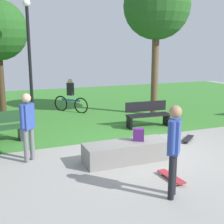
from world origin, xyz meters
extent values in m
plane|color=gray|center=(0.00, 0.00, 0.00)|extent=(28.00, 28.00, 0.00)
cube|color=#387A2D|center=(0.00, 7.68, 0.00)|extent=(26.60, 12.63, 0.01)
cube|color=gray|center=(-0.91, -0.36, 0.25)|extent=(2.17, 0.73, 0.49)
cube|color=#4C1E66|center=(-0.56, -0.35, 0.65)|extent=(0.34, 0.31, 0.32)
cylinder|color=black|center=(-0.94, -2.46, 0.44)|extent=(0.12, 0.12, 0.87)
cylinder|color=black|center=(-0.80, -2.30, 0.44)|extent=(0.12, 0.12, 0.87)
cube|color=#2D4799|center=(-0.87, -2.38, 1.20)|extent=(0.36, 0.37, 0.66)
cylinder|color=#2D4799|center=(-0.99, -2.51, 1.23)|extent=(0.09, 0.09, 0.60)
cylinder|color=#2D4799|center=(-0.76, -2.26, 1.23)|extent=(0.09, 0.09, 0.60)
sphere|color=#9E7556|center=(-0.87, -2.38, 1.68)|extent=(0.24, 0.24, 0.24)
cylinder|color=slate|center=(-3.10, 0.63, 0.42)|extent=(0.12, 0.12, 0.84)
cylinder|color=slate|center=(-3.26, 0.48, 0.42)|extent=(0.12, 0.12, 0.84)
cube|color=#2D4799|center=(-3.18, 0.56, 1.16)|extent=(0.37, 0.36, 0.63)
cylinder|color=#2D4799|center=(-3.06, 0.67, 1.18)|extent=(0.09, 0.09, 0.58)
cylinder|color=#2D4799|center=(-3.31, 0.44, 1.18)|extent=(0.09, 0.09, 0.58)
sphere|color=tan|center=(-3.18, 0.56, 1.62)|extent=(0.23, 0.23, 0.23)
cube|color=#A5262D|center=(-0.46, -1.73, 0.07)|extent=(0.24, 0.81, 0.02)
cylinder|color=silver|center=(-0.36, -2.00, 0.03)|extent=(0.03, 0.06, 0.06)
cylinder|color=silver|center=(-0.52, -2.01, 0.03)|extent=(0.03, 0.06, 0.06)
cylinder|color=silver|center=(-0.39, -1.44, 0.03)|extent=(0.03, 0.06, 0.06)
cylinder|color=silver|center=(-0.55, -1.45, 0.03)|extent=(0.03, 0.06, 0.06)
cube|color=black|center=(1.58, 0.46, 0.07)|extent=(0.74, 0.68, 0.02)
cylinder|color=silver|center=(1.42, 0.22, 0.03)|extent=(0.06, 0.06, 0.06)
cylinder|color=silver|center=(1.31, 0.34, 0.03)|extent=(0.06, 0.06, 0.06)
cylinder|color=silver|center=(1.84, 0.58, 0.03)|extent=(0.06, 0.06, 0.06)
cylinder|color=silver|center=(1.73, 0.71, 0.03)|extent=(0.06, 0.06, 0.06)
cube|color=#2D2D33|center=(-3.24, 2.49, 0.23)|extent=(0.12, 0.40, 0.45)
cube|color=black|center=(1.21, 2.35, 0.45)|extent=(1.62, 0.52, 0.06)
cube|color=black|center=(1.22, 2.57, 0.73)|extent=(1.60, 0.14, 0.36)
cube|color=black|center=(1.95, 2.31, 0.23)|extent=(0.10, 0.40, 0.45)
cube|color=black|center=(0.48, 2.38, 0.23)|extent=(0.10, 0.40, 0.45)
cylinder|color=brown|center=(2.45, 4.12, 1.84)|extent=(0.29, 0.29, 3.68)
sphere|color=#23561E|center=(2.45, 4.12, 4.49)|extent=(2.71, 2.71, 2.71)
cylinder|color=#42301E|center=(-3.55, 7.21, 1.40)|extent=(0.28, 0.28, 2.79)
cylinder|color=black|center=(-2.54, 4.83, 2.15)|extent=(0.12, 0.12, 4.29)
sphere|color=silver|center=(-2.54, 4.83, 4.41)|extent=(0.28, 0.28, 0.28)
torus|color=black|center=(-0.37, 5.59, 0.33)|extent=(0.51, 0.59, 0.72)
torus|color=black|center=(-1.08, 6.43, 0.33)|extent=(0.51, 0.59, 0.72)
cube|color=#2659A5|center=(-0.73, 6.01, 0.53)|extent=(0.67, 0.78, 0.08)
cube|color=black|center=(-0.73, 6.01, 1.03)|extent=(0.32, 0.33, 0.56)
sphere|color=tan|center=(-0.73, 6.01, 1.38)|extent=(0.22, 0.22, 0.22)
camera|label=1|loc=(-3.91, -6.84, 2.81)|focal=47.67mm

